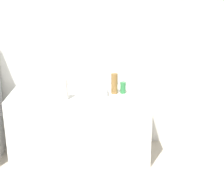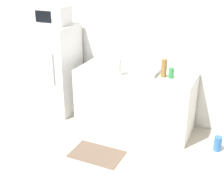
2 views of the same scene
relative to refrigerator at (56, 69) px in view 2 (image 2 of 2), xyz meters
The scene contains 10 objects.
wall_back 1.50m from the refrigerator, 16.92° to the left, with size 8.00×0.06×2.60m, color silver.
refrigerator is the anchor object (origin of this frame).
microwave 0.89m from the refrigerator, 111.05° to the right, with size 0.53×0.34×0.30m.
counter 1.46m from the refrigerator, ahead, with size 1.77×0.71×0.91m, color silver.
sink_basin 1.59m from the refrigerator, ahead, with size 0.40×0.33×0.06m, color #9EA3A8.
bottle_tall 1.89m from the refrigerator, ahead, with size 0.08×0.08×0.26m, color olive.
bottle_short 1.99m from the refrigerator, ahead, with size 0.07×0.07×0.14m, color #2D7F42.
jar 3.39m from the refrigerator, 33.26° to the right, with size 0.06×0.06×0.12m, color #336BB2.
paper_towel_roll 1.31m from the refrigerator, 12.34° to the right, with size 0.11×0.11×0.26m, color white.
kitchen_rug 1.76m from the refrigerator, 37.70° to the right, with size 0.71×0.46×0.01m, color brown.
Camera 2 is at (1.61, -1.68, 2.44)m, focal length 50.00 mm.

